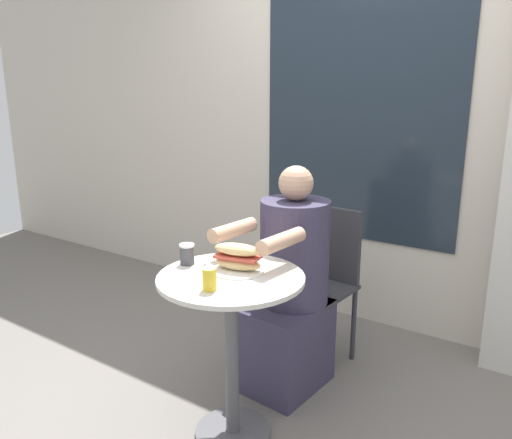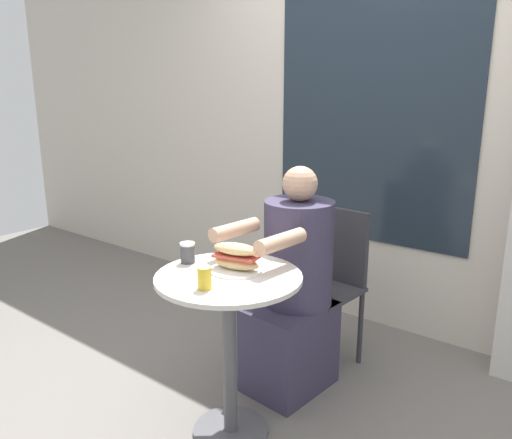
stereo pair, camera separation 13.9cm
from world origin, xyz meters
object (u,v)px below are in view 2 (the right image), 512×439
object	(u,v)px
cafe_table	(229,322)
condiment_bottle	(204,275)
diner_chair	(330,272)
seated_diner	(294,295)
sandwich_on_plate	(236,259)
drink_cup	(188,253)

from	to	relation	value
cafe_table	condiment_bottle	bearing A→B (deg)	-81.45
diner_chair	condiment_bottle	bearing A→B (deg)	95.47
cafe_table	diner_chair	size ratio (longest dim) A/B	0.87
seated_diner	condiment_bottle	distance (m)	0.73
condiment_bottle	cafe_table	bearing A→B (deg)	98.55
sandwich_on_plate	drink_cup	xyz separation A→B (m)	(-0.24, -0.05, -0.01)
diner_chair	drink_cup	xyz separation A→B (m)	(-0.26, -0.83, 0.28)
condiment_bottle	sandwich_on_plate	bearing A→B (deg)	98.49
sandwich_on_plate	drink_cup	bearing A→B (deg)	-167.15
cafe_table	seated_diner	bearing A→B (deg)	89.86
cafe_table	condiment_bottle	size ratio (longest dim) A/B	6.69
cafe_table	sandwich_on_plate	size ratio (longest dim) A/B	3.30
sandwich_on_plate	condiment_bottle	xyz separation A→B (m)	(0.03, -0.23, 0.00)
sandwich_on_plate	diner_chair	bearing A→B (deg)	88.49
diner_chair	drink_cup	bearing A→B (deg)	77.64
diner_chair	condiment_bottle	xyz separation A→B (m)	(0.01, -1.01, 0.29)
condiment_bottle	diner_chair	bearing A→B (deg)	90.77
drink_cup	condiment_bottle	size ratio (longest dim) A/B	0.81
seated_diner	condiment_bottle	world-z (taller)	seated_diner
cafe_table	condiment_bottle	xyz separation A→B (m)	(0.03, -0.17, 0.27)
seated_diner	drink_cup	size ratio (longest dim) A/B	12.53
cafe_table	seated_diner	size ratio (longest dim) A/B	0.66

